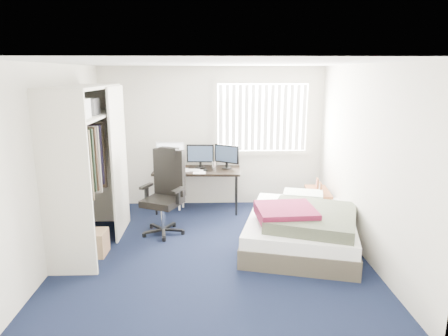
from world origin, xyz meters
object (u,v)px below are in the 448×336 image
Objects in this scene: office_chair at (165,201)px; nightstand at (318,194)px; desk at (197,167)px; bed at (302,226)px.

office_chair is 1.76× the size of nightstand.
office_chair reaches higher than nightstand.
desk is 2.11m from nightstand.
office_chair is at bearing -114.04° from desk.
desk is 1.18× the size of office_chair.
office_chair is 2.06m from bed.
office_chair reaches higher than desk.
bed is at bearing -115.51° from nightstand.
desk is 2.24m from bed.
office_chair is 0.57× the size of bed.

